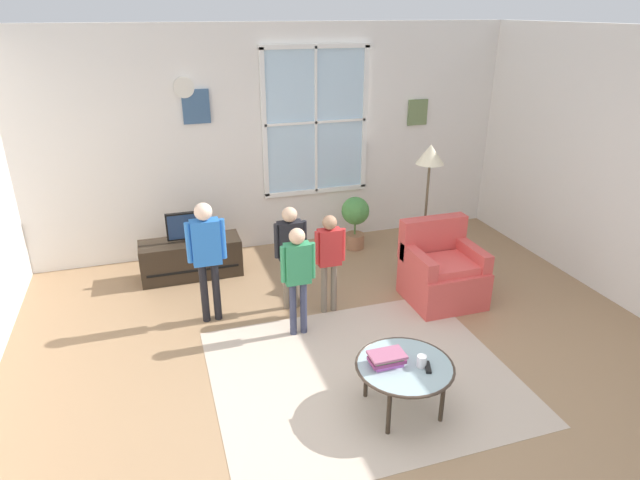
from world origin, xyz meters
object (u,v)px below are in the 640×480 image
at_px(coffee_table, 405,368).
at_px(cup, 422,361).
at_px(remote_near_books, 428,367).
at_px(floor_lamp, 429,167).
at_px(person_green_shirt, 298,270).
at_px(book_stack, 387,359).
at_px(person_red_shirt, 329,253).
at_px(tv_stand, 191,258).
at_px(armchair, 442,272).
at_px(television, 188,226).
at_px(person_black_shirt, 290,246).
at_px(potted_plant_by_window, 355,217).
at_px(person_blue_shirt, 206,249).

xyz_separation_m(coffee_table, cup, (0.11, -0.06, 0.07)).
relative_size(remote_near_books, floor_lamp, 0.09).
bearing_deg(remote_near_books, person_green_shirt, 114.64).
xyz_separation_m(book_stack, person_red_shirt, (0.06, 1.58, 0.21)).
relative_size(tv_stand, person_red_shirt, 1.08).
height_order(armchair, person_green_shirt, person_green_shirt).
bearing_deg(television, coffee_table, -64.80).
distance_m(television, remote_near_books, 3.38).
xyz_separation_m(book_stack, person_black_shirt, (-0.30, 1.77, 0.24)).
bearing_deg(potted_plant_by_window, person_blue_shirt, -148.45).
relative_size(coffee_table, cup, 8.14).
height_order(book_stack, floor_lamp, floor_lamp).
bearing_deg(cup, tv_stand, 116.53).
bearing_deg(remote_near_books, television, 116.81).
xyz_separation_m(armchair, coffee_table, (-1.18, -1.50, 0.07)).
distance_m(television, person_green_shirt, 1.83).
bearing_deg(armchair, person_blue_shirt, 172.48).
height_order(cup, remote_near_books, cup).
bearing_deg(potted_plant_by_window, person_red_shirt, -120.29).
height_order(remote_near_books, person_red_shirt, person_red_shirt).
height_order(television, book_stack, television).
distance_m(armchair, floor_lamp, 1.20).
distance_m(cup, floor_lamp, 2.65).
xyz_separation_m(television, person_green_shirt, (0.88, -1.61, 0.06)).
bearing_deg(television, book_stack, -66.60).
bearing_deg(floor_lamp, person_black_shirt, -168.95).
bearing_deg(floor_lamp, tv_stand, 164.11).
bearing_deg(person_black_shirt, person_green_shirt, -97.20).
height_order(armchair, person_blue_shirt, person_blue_shirt).
relative_size(person_blue_shirt, floor_lamp, 0.81).
bearing_deg(potted_plant_by_window, book_stack, -106.79).
height_order(television, person_green_shirt, person_green_shirt).
xyz_separation_m(television, potted_plant_by_window, (2.16, 0.18, -0.20)).
distance_m(book_stack, person_red_shirt, 1.59).
height_order(armchair, floor_lamp, floor_lamp).
bearing_deg(television, person_red_shirt, -44.68).
height_order(person_red_shirt, person_black_shirt, person_black_shirt).
height_order(television, person_red_shirt, person_red_shirt).
bearing_deg(floor_lamp, cup, -118.11).
distance_m(coffee_table, person_red_shirt, 1.65).
distance_m(remote_near_books, potted_plant_by_window, 3.25).
bearing_deg(person_blue_shirt, person_red_shirt, -9.42).
distance_m(book_stack, person_black_shirt, 1.81).
bearing_deg(tv_stand, remote_near_books, -63.21).
distance_m(cup, person_black_shirt, 1.97).
height_order(armchair, remote_near_books, armchair).
height_order(tv_stand, remote_near_books, tv_stand).
distance_m(armchair, remote_near_books, 1.91).
bearing_deg(person_blue_shirt, person_green_shirt, -33.63).
distance_m(television, armchair, 2.94).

